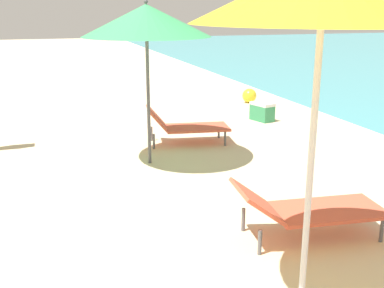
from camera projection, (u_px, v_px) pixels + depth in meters
lounger_second_shoreside at (307, 208)px, 5.00m from camera, size 1.65×0.79×0.62m
umbrella_farthest at (146, 21)px, 6.89m from camera, size 1.89×1.89×2.45m
lounger_farthest_shoreside at (185, 125)px, 8.48m from camera, size 1.52×0.84×0.68m
cooler_box at (262, 112)px, 10.22m from camera, size 0.43×0.57×0.39m
beach_ball at (249, 96)px, 12.15m from camera, size 0.36×0.36×0.36m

